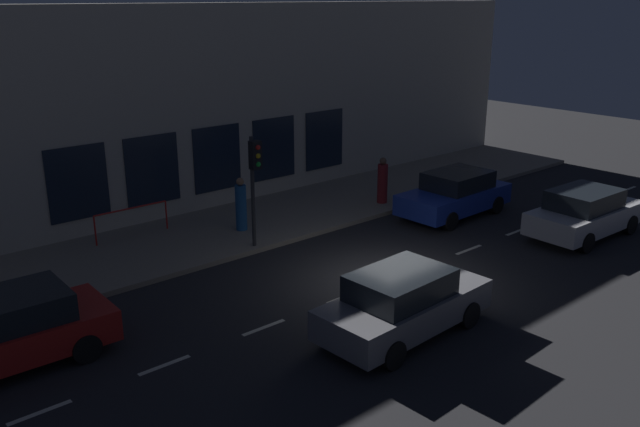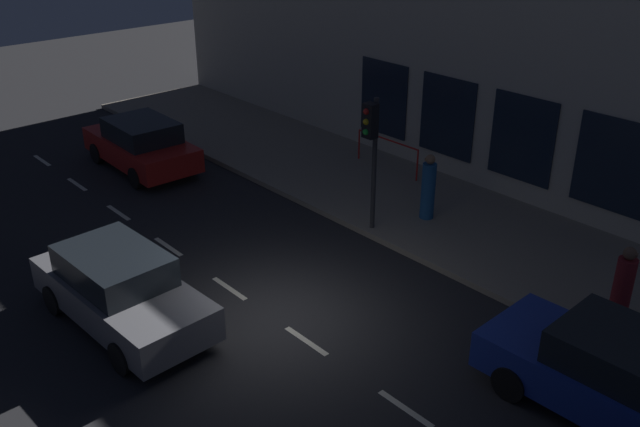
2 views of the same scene
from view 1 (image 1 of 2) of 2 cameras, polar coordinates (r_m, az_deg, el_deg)
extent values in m
plane|color=#232326|center=(18.62, 5.75, -5.69)|extent=(60.00, 60.00, 0.00)
cube|color=gray|center=(23.03, -5.53, -0.76)|extent=(4.50, 32.00, 0.15)
cube|color=beige|center=(24.25, -9.32, 8.67)|extent=(0.60, 32.00, 7.23)
cube|color=#192333|center=(27.26, 0.37, 6.30)|extent=(0.04, 1.92, 2.33)
cube|color=#192333|center=(25.70, -3.91, 5.53)|extent=(0.04, 1.92, 2.33)
cube|color=#192333|center=(24.31, -8.71, 4.64)|extent=(0.04, 1.92, 2.33)
cube|color=#192333|center=(23.11, -14.03, 3.60)|extent=(0.04, 1.92, 2.33)
cube|color=#192333|center=(22.14, -19.86, 2.43)|extent=(0.04, 1.92, 2.33)
cube|color=beige|center=(29.87, 24.69, 1.89)|extent=(0.12, 1.20, 0.01)
cube|color=beige|center=(27.59, 22.37, 0.96)|extent=(0.12, 1.20, 0.01)
cube|color=beige|center=(25.37, 19.64, -0.14)|extent=(0.12, 1.20, 0.01)
cube|color=beige|center=(23.24, 16.39, -1.45)|extent=(0.12, 1.20, 0.01)
cube|color=beige|center=(21.20, 12.51, -3.01)|extent=(0.12, 1.20, 0.01)
cube|color=beige|center=(19.31, 7.81, -4.87)|extent=(0.12, 1.20, 0.01)
cube|color=beige|center=(17.59, 2.11, -7.07)|extent=(0.12, 1.20, 0.01)
cube|color=beige|center=(16.11, -4.79, -9.61)|extent=(0.12, 1.20, 0.01)
cube|color=beige|center=(14.95, -13.05, -12.42)|extent=(0.12, 1.20, 0.01)
cube|color=beige|center=(14.17, -22.68, -15.31)|extent=(0.12, 1.20, 0.01)
cylinder|color=#2D2D30|center=(20.19, -5.73, 1.79)|extent=(0.12, 0.12, 3.39)
cube|color=black|center=(19.75, -5.51, 4.96)|extent=(0.26, 0.32, 0.84)
sphere|color=red|center=(19.58, -5.30, 5.61)|extent=(0.15, 0.15, 0.15)
sphere|color=gold|center=(19.63, -5.28, 4.89)|extent=(0.15, 0.15, 0.15)
sphere|color=green|center=(19.69, -5.26, 4.18)|extent=(0.15, 0.15, 0.15)
cube|color=#1E389E|center=(24.16, 11.28, 1.25)|extent=(2.01, 4.39, 0.70)
cube|color=black|center=(24.13, 11.62, 2.81)|extent=(1.73, 2.30, 0.60)
cylinder|color=black|center=(22.72, 10.98, -0.63)|extent=(0.24, 0.65, 0.64)
cylinder|color=black|center=(23.76, 7.58, 0.38)|extent=(0.24, 0.65, 0.64)
cylinder|color=black|center=(24.84, 14.73, 0.72)|extent=(0.24, 0.65, 0.64)
cylinder|color=black|center=(25.80, 11.46, 1.59)|extent=(0.24, 0.65, 0.64)
cube|color=slate|center=(15.65, 7.18, -8.00)|extent=(1.99, 4.44, 0.70)
cube|color=black|center=(15.26, 6.85, -6.01)|extent=(1.68, 2.34, 0.60)
cylinder|color=black|center=(17.22, 7.90, -6.66)|extent=(0.25, 0.65, 0.64)
cylinder|color=black|center=(16.33, 12.50, -8.36)|extent=(0.25, 0.65, 0.64)
cylinder|color=black|center=(15.40, 1.42, -9.62)|extent=(0.25, 0.65, 0.64)
cylinder|color=black|center=(14.40, 6.21, -11.82)|extent=(0.25, 0.65, 0.64)
cube|color=red|center=(15.70, -25.07, -9.61)|extent=(2.00, 4.33, 0.70)
cube|color=black|center=(15.46, -24.78, -7.32)|extent=(1.72, 2.27, 0.60)
cylinder|color=black|center=(15.38, -19.22, -10.75)|extent=(0.24, 0.65, 0.64)
cylinder|color=black|center=(16.89, -21.37, -8.32)|extent=(0.24, 0.65, 0.64)
cube|color=#B7B7BC|center=(23.33, 21.56, -0.30)|extent=(1.98, 4.34, 0.70)
cube|color=black|center=(23.01, 21.53, 1.16)|extent=(1.69, 2.28, 0.60)
cylinder|color=black|center=(24.94, 21.31, 0.12)|extent=(0.24, 0.65, 0.64)
cylinder|color=black|center=(24.19, 24.82, -0.86)|extent=(0.24, 0.65, 0.64)
cylinder|color=black|center=(22.75, 17.92, -1.17)|extent=(0.24, 0.65, 0.64)
cylinder|color=black|center=(21.93, 21.66, -2.31)|extent=(0.24, 0.65, 0.64)
cylinder|color=#1E5189|center=(21.92, -6.71, 0.49)|extent=(0.50, 0.50, 1.50)
sphere|color=#936B4C|center=(21.68, -6.80, 2.70)|extent=(0.25, 0.25, 0.25)
cube|color=#936B4C|center=(21.56, -6.78, 2.62)|extent=(0.07, 0.08, 0.07)
cylinder|color=maroon|center=(24.80, 5.32, 2.55)|extent=(0.43, 0.43, 1.44)
sphere|color=brown|center=(24.59, 5.38, 4.46)|extent=(0.26, 0.26, 0.26)
cube|color=brown|center=(24.69, 5.55, 4.51)|extent=(0.08, 0.06, 0.07)
cylinder|color=red|center=(22.51, -12.91, -0.12)|extent=(0.05, 0.05, 0.95)
cylinder|color=red|center=(21.58, -18.54, -1.42)|extent=(0.05, 0.05, 0.95)
cylinder|color=red|center=(21.87, -15.77, 0.42)|extent=(0.05, 2.41, 0.05)
camera|label=2|loc=(22.48, 39.89, 15.87)|focal=39.28mm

